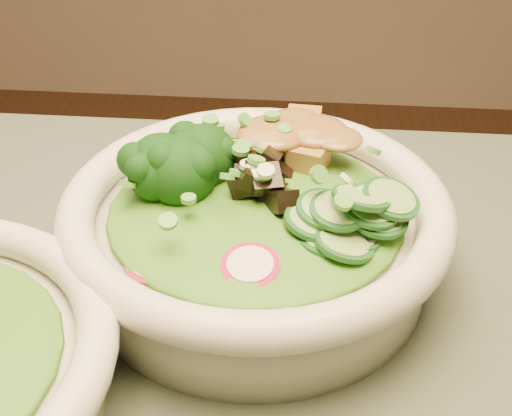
# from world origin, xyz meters

# --- Properties ---
(salad_bowl) EXTENTS (0.27, 0.27, 0.07)m
(salad_bowl) POSITION_xyz_m (-0.13, 0.16, 0.79)
(salad_bowl) COLOR silver
(salad_bowl) RESTS_ON dining_table
(lettuce_bed) EXTENTS (0.21, 0.21, 0.02)m
(lettuce_bed) POSITION_xyz_m (-0.13, 0.16, 0.81)
(lettuce_bed) COLOR #2E6114
(lettuce_bed) RESTS_ON salad_bowl
(broccoli_florets) EXTENTS (0.09, 0.08, 0.04)m
(broccoli_florets) POSITION_xyz_m (-0.19, 0.18, 0.83)
(broccoli_florets) COLOR black
(broccoli_florets) RESTS_ON salad_bowl
(radish_slices) EXTENTS (0.12, 0.06, 0.02)m
(radish_slices) POSITION_xyz_m (-0.15, 0.10, 0.81)
(radish_slices) COLOR #A20C32
(radish_slices) RESTS_ON salad_bowl
(cucumber_slices) EXTENTS (0.08, 0.08, 0.04)m
(cucumber_slices) POSITION_xyz_m (-0.07, 0.14, 0.82)
(cucumber_slices) COLOR #90BE69
(cucumber_slices) RESTS_ON salad_bowl
(mushroom_heap) EXTENTS (0.08, 0.08, 0.04)m
(mushroom_heap) POSITION_xyz_m (-0.13, 0.18, 0.82)
(mushroom_heap) COLOR black
(mushroom_heap) RESTS_ON salad_bowl
(tofu_cubes) EXTENTS (0.10, 0.08, 0.04)m
(tofu_cubes) POSITION_xyz_m (-0.11, 0.22, 0.82)
(tofu_cubes) COLOR olive
(tofu_cubes) RESTS_ON salad_bowl
(peanut_sauce) EXTENTS (0.07, 0.06, 0.02)m
(peanut_sauce) POSITION_xyz_m (-0.11, 0.22, 0.84)
(peanut_sauce) COLOR brown
(peanut_sauce) RESTS_ON tofu_cubes
(scallion_garnish) EXTENTS (0.19, 0.19, 0.02)m
(scallion_garnish) POSITION_xyz_m (-0.13, 0.16, 0.84)
(scallion_garnish) COLOR #53A038
(scallion_garnish) RESTS_ON salad_bowl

